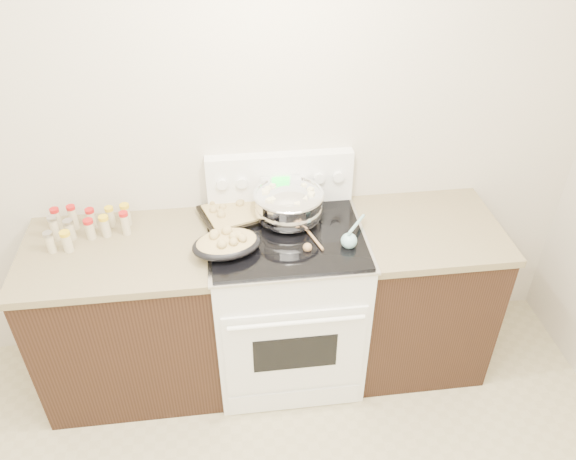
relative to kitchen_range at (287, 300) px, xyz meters
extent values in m
cube|color=beige|center=(-0.35, 0.35, 0.86)|extent=(4.00, 0.05, 2.70)
cube|color=black|center=(-0.83, 0.01, -0.05)|extent=(0.90, 0.64, 0.88)
cube|color=brown|center=(-0.83, 0.01, 0.41)|extent=(0.93, 0.67, 0.04)
cube|color=black|center=(0.73, 0.01, -0.05)|extent=(0.70, 0.64, 0.88)
cube|color=brown|center=(0.73, 0.01, 0.41)|extent=(0.73, 0.67, 0.04)
cube|color=white|center=(0.00, 0.00, -0.03)|extent=(0.76, 0.66, 0.92)
cube|color=white|center=(0.00, -0.34, -0.04)|extent=(0.70, 0.01, 0.55)
cube|color=black|center=(0.00, -0.35, -0.04)|extent=(0.42, 0.01, 0.22)
cylinder|color=white|center=(0.00, -0.38, 0.21)|extent=(0.65, 0.02, 0.02)
cube|color=white|center=(0.00, -0.34, -0.41)|extent=(0.70, 0.01, 0.14)
cube|color=silver|center=(0.00, 0.00, 0.44)|extent=(0.78, 0.68, 0.01)
cube|color=black|center=(0.00, 0.00, 0.45)|extent=(0.74, 0.64, 0.01)
cube|color=white|center=(0.00, 0.29, 0.59)|extent=(0.76, 0.07, 0.28)
cylinder|color=white|center=(-0.30, 0.24, 0.61)|extent=(0.06, 0.02, 0.06)
cylinder|color=white|center=(-0.20, 0.24, 0.61)|extent=(0.06, 0.02, 0.06)
cylinder|color=white|center=(0.20, 0.24, 0.61)|extent=(0.06, 0.02, 0.06)
cylinder|color=white|center=(0.30, 0.24, 0.61)|extent=(0.06, 0.02, 0.06)
cube|color=#19E533|center=(0.00, 0.25, 0.61)|extent=(0.09, 0.00, 0.04)
cube|color=silver|center=(-0.08, 0.25, 0.61)|extent=(0.05, 0.00, 0.05)
cube|color=silver|center=(0.08, 0.25, 0.61)|extent=(0.05, 0.00, 0.05)
ellipsoid|color=silver|center=(0.02, 0.11, 0.52)|extent=(0.43, 0.43, 0.21)
cylinder|color=silver|center=(0.02, 0.11, 0.46)|extent=(0.19, 0.19, 0.01)
torus|color=silver|center=(0.02, 0.11, 0.61)|extent=(0.36, 0.36, 0.02)
cylinder|color=silver|center=(0.02, 0.11, 0.55)|extent=(0.33, 0.33, 0.12)
cylinder|color=olive|center=(0.02, 0.11, 0.59)|extent=(0.31, 0.31, 0.00)
cube|color=#FBF3B9|center=(0.09, 0.06, 0.60)|extent=(0.03, 0.03, 0.03)
cube|color=#FBF3B9|center=(-0.03, 0.17, 0.60)|extent=(0.04, 0.04, 0.02)
cube|color=#FBF3B9|center=(-0.08, 0.07, 0.60)|extent=(0.04, 0.04, 0.03)
cube|color=#FBF3B9|center=(-0.06, 0.07, 0.60)|extent=(0.04, 0.04, 0.03)
cube|color=#FBF3B9|center=(0.14, 0.14, 0.60)|extent=(0.04, 0.04, 0.02)
cube|color=#FBF3B9|center=(-0.05, 0.20, 0.60)|extent=(0.04, 0.04, 0.03)
cube|color=#FBF3B9|center=(0.01, 0.09, 0.60)|extent=(0.04, 0.04, 0.03)
cube|color=#FBF3B9|center=(0.11, 0.11, 0.60)|extent=(0.03, 0.03, 0.02)
cube|color=#FBF3B9|center=(0.05, 0.03, 0.60)|extent=(0.03, 0.03, 0.03)
cube|color=#FBF3B9|center=(-0.07, 0.18, 0.60)|extent=(0.03, 0.03, 0.02)
cube|color=#FBF3B9|center=(0.04, 0.12, 0.60)|extent=(0.04, 0.04, 0.03)
cube|color=#FBF3B9|center=(-0.02, 0.10, 0.60)|extent=(0.04, 0.04, 0.03)
cube|color=#FBF3B9|center=(0.14, 0.10, 0.60)|extent=(0.04, 0.04, 0.03)
cube|color=#FBF3B9|center=(0.11, 0.19, 0.60)|extent=(0.03, 0.03, 0.02)
cube|color=#FBF3B9|center=(-0.09, 0.15, 0.60)|extent=(0.03, 0.03, 0.03)
cube|color=#FBF3B9|center=(0.01, 0.16, 0.60)|extent=(0.04, 0.04, 0.03)
cube|color=#FBF3B9|center=(0.01, 0.13, 0.60)|extent=(0.03, 0.03, 0.02)
cube|color=#FBF3B9|center=(0.01, 0.14, 0.60)|extent=(0.04, 0.04, 0.03)
ellipsoid|color=black|center=(-0.30, -0.11, 0.49)|extent=(0.37, 0.29, 0.08)
ellipsoid|color=tan|center=(-0.30, -0.11, 0.51)|extent=(0.33, 0.26, 0.06)
sphere|color=tan|center=(-0.29, -0.07, 0.54)|extent=(0.05, 0.05, 0.05)
sphere|color=tan|center=(-0.35, -0.09, 0.54)|extent=(0.05, 0.05, 0.05)
sphere|color=tan|center=(-0.26, -0.12, 0.54)|extent=(0.04, 0.04, 0.04)
sphere|color=tan|center=(-0.22, -0.14, 0.54)|extent=(0.04, 0.04, 0.04)
sphere|color=tan|center=(-0.35, -0.10, 0.54)|extent=(0.04, 0.04, 0.04)
sphere|color=tan|center=(-0.26, -0.16, 0.54)|extent=(0.04, 0.04, 0.04)
sphere|color=tan|center=(-0.24, -0.11, 0.54)|extent=(0.05, 0.05, 0.05)
sphere|color=tan|center=(-0.32, -0.17, 0.54)|extent=(0.05, 0.05, 0.05)
cube|color=black|center=(-0.21, 0.19, 0.46)|extent=(0.47, 0.39, 0.02)
cube|color=tan|center=(-0.21, 0.19, 0.48)|extent=(0.42, 0.34, 0.02)
sphere|color=tan|center=(-0.31, 0.14, 0.49)|extent=(0.04, 0.04, 0.04)
sphere|color=tan|center=(-0.12, 0.12, 0.49)|extent=(0.04, 0.04, 0.04)
sphere|color=tan|center=(-0.31, 0.22, 0.49)|extent=(0.04, 0.04, 0.04)
sphere|color=tan|center=(-0.36, 0.27, 0.49)|extent=(0.04, 0.04, 0.04)
sphere|color=tan|center=(-0.21, 0.27, 0.49)|extent=(0.04, 0.04, 0.04)
sphere|color=tan|center=(-0.22, 0.23, 0.49)|extent=(0.04, 0.04, 0.04)
sphere|color=tan|center=(-0.35, 0.19, 0.49)|extent=(0.04, 0.04, 0.04)
sphere|color=tan|center=(-0.09, 0.27, 0.49)|extent=(0.04, 0.04, 0.04)
sphere|color=tan|center=(-0.09, 0.16, 0.49)|extent=(0.04, 0.04, 0.04)
sphere|color=tan|center=(-0.32, 0.17, 0.49)|extent=(0.03, 0.03, 0.03)
cylinder|color=#A77A4C|center=(0.11, -0.04, 0.46)|extent=(0.09, 0.25, 0.01)
sphere|color=#A77A4C|center=(0.08, -0.14, 0.47)|extent=(0.04, 0.04, 0.04)
sphere|color=#81BBC1|center=(0.28, -0.14, 0.48)|extent=(0.08, 0.08, 0.08)
cylinder|color=#81BBC1|center=(0.34, -0.05, 0.51)|extent=(0.14, 0.23, 0.07)
cylinder|color=#BFB28C|center=(-1.13, 0.21, 0.48)|extent=(0.04, 0.04, 0.10)
cylinder|color=#B21414|center=(-1.13, 0.21, 0.54)|extent=(0.04, 0.04, 0.02)
cylinder|color=#BFB28C|center=(-1.05, 0.21, 0.49)|extent=(0.04, 0.04, 0.11)
cylinder|color=#B21414|center=(-1.05, 0.21, 0.55)|extent=(0.04, 0.04, 0.02)
cylinder|color=#BFB28C|center=(-0.96, 0.20, 0.48)|extent=(0.04, 0.04, 0.09)
cylinder|color=#B21414|center=(-0.96, 0.20, 0.53)|extent=(0.05, 0.05, 0.02)
cylinder|color=#BFB28C|center=(-0.87, 0.20, 0.48)|extent=(0.04, 0.04, 0.09)
cylinder|color=gold|center=(-0.87, 0.20, 0.53)|extent=(0.04, 0.04, 0.02)
cylinder|color=#BFB28C|center=(-0.79, 0.21, 0.48)|extent=(0.05, 0.05, 0.10)
cylinder|color=gold|center=(-0.79, 0.21, 0.54)|extent=(0.05, 0.05, 0.02)
cylinder|color=#BFB28C|center=(-1.12, 0.12, 0.49)|extent=(0.04, 0.04, 0.11)
cylinder|color=#B2B2B7|center=(-1.12, 0.12, 0.55)|extent=(0.04, 0.04, 0.02)
cylinder|color=#BFB28C|center=(-1.05, 0.12, 0.47)|extent=(0.05, 0.05, 0.09)
cylinder|color=#B2B2B7|center=(-1.05, 0.12, 0.53)|extent=(0.05, 0.05, 0.02)
cylinder|color=#BFB28C|center=(-0.96, 0.11, 0.48)|extent=(0.05, 0.05, 0.09)
cylinder|color=#B21414|center=(-0.96, 0.11, 0.53)|extent=(0.05, 0.05, 0.02)
cylinder|color=#BFB28C|center=(-0.88, 0.12, 0.48)|extent=(0.04, 0.04, 0.10)
cylinder|color=gold|center=(-0.88, 0.12, 0.54)|extent=(0.05, 0.05, 0.02)
cylinder|color=#BFB28C|center=(-0.79, 0.12, 0.49)|extent=(0.04, 0.04, 0.11)
cylinder|color=#B21414|center=(-0.79, 0.12, 0.55)|extent=(0.04, 0.04, 0.02)
cylinder|color=#BFB28C|center=(-1.13, 0.02, 0.48)|extent=(0.04, 0.04, 0.09)
cylinder|color=#B2B2B7|center=(-1.13, 0.02, 0.53)|extent=(0.04, 0.04, 0.02)
cylinder|color=#BFB28C|center=(-1.05, 0.02, 0.48)|extent=(0.05, 0.05, 0.09)
cylinder|color=gold|center=(-1.05, 0.02, 0.53)|extent=(0.05, 0.05, 0.02)
camera|label=1|loc=(-0.27, -2.21, 2.09)|focal=35.00mm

